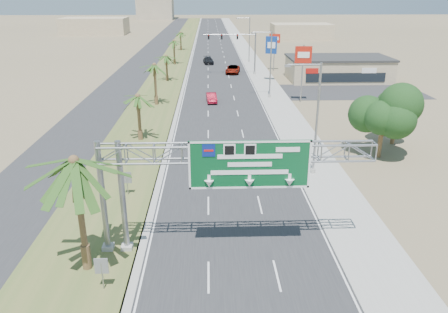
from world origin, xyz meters
TOP-DOWN VIEW (x-y plane):
  - road at (0.00, 110.00)m, footprint 12.00×300.00m
  - sidewalk_right at (8.50, 110.00)m, footprint 4.00×300.00m
  - median_grass at (-10.00, 110.00)m, footprint 7.00×300.00m
  - opposing_road at (-17.00, 110.00)m, footprint 8.00×300.00m
  - sign_gantry at (-1.06, 9.93)m, footprint 16.75×1.24m
  - palm_near at (-9.20, 8.00)m, footprint 5.70×5.70m
  - palm_row_b at (-9.50, 32.00)m, footprint 3.99×3.99m
  - palm_row_c at (-9.50, 48.00)m, footprint 3.99×3.99m
  - palm_row_d at (-9.50, 66.00)m, footprint 3.99×3.99m
  - palm_row_e at (-9.50, 85.00)m, footprint 3.99×3.99m
  - palm_row_f at (-9.50, 110.00)m, footprint 3.99×3.99m
  - streetlight_near at (7.30, 22.00)m, footprint 3.27×0.44m
  - streetlight_mid at (7.30, 52.00)m, footprint 3.27×0.44m
  - streetlight_far at (7.30, 88.00)m, footprint 3.27×0.44m
  - signal_mast at (5.17, 71.97)m, footprint 10.28×0.71m
  - store_building at (22.00, 66.00)m, footprint 18.00×10.00m
  - oak_near at (15.00, 26.00)m, footprint 4.50×4.50m
  - oak_far at (18.00, 30.00)m, footprint 3.50×3.50m
  - median_signback_a at (-7.80, 6.00)m, footprint 0.75×0.08m
  - median_signback_b at (-8.50, 18.00)m, footprint 0.75×0.08m
  - building_distant_left at (-45.00, 160.00)m, footprint 24.00×14.00m
  - building_distant_right at (30.00, 140.00)m, footprint 20.00×12.00m
  - car_left_lane at (-2.00, 25.68)m, footprint 2.21×4.56m
  - car_mid_lane at (-1.50, 49.51)m, footprint 1.75×4.22m
  - car_right_lane at (2.96, 73.56)m, footprint 3.34×5.95m
  - car_far at (-1.94, 86.03)m, footprint 2.63×5.28m
  - pole_sign_red_near at (11.78, 49.13)m, footprint 2.42×0.50m
  - pole_sign_blue at (9.29, 64.70)m, footprint 1.99×0.92m
  - pole_sign_red_far at (11.59, 76.39)m, footprint 2.22×0.70m

SIDE VIEW (x-z plane):
  - road at x=0.00m, z-range 0.00..0.02m
  - opposing_road at x=-17.00m, z-range 0.00..0.02m
  - sidewalk_right at x=8.50m, z-range 0.00..0.10m
  - median_grass at x=-10.00m, z-range 0.00..0.12m
  - car_mid_lane at x=-1.50m, z-range 0.00..1.36m
  - car_far at x=-1.94m, z-range 0.00..1.47m
  - car_left_lane at x=-2.00m, z-range 0.00..1.50m
  - car_right_lane at x=2.96m, z-range 0.00..1.57m
  - median_signback_a at x=-7.80m, z-range 0.41..2.49m
  - median_signback_b at x=-8.50m, z-range 0.41..2.49m
  - store_building at x=22.00m, z-range 0.00..4.00m
  - building_distant_right at x=30.00m, z-range 0.00..5.00m
  - building_distant_left at x=-45.00m, z-range 0.00..6.00m
  - oak_far at x=18.00m, z-range 1.02..6.62m
  - palm_row_d at x=-9.50m, z-range 1.69..7.14m
  - oak_near at x=15.00m, z-range 1.13..7.93m
  - streetlight_near at x=7.30m, z-range -0.31..9.69m
  - streetlight_mid at x=7.30m, z-range -0.31..9.69m
  - streetlight_far at x=7.30m, z-range -0.31..9.69m
  - palm_row_f at x=-9.50m, z-range 1.83..7.58m
  - signal_mast at x=5.17m, z-range 0.85..8.85m
  - palm_row_b at x=-9.50m, z-range 1.93..7.87m
  - palm_row_e at x=-9.50m, z-range 2.02..8.16m
  - palm_row_c at x=-9.50m, z-range 2.29..9.04m
  - pole_sign_red_far at x=11.59m, z-range 2.17..9.78m
  - sign_gantry at x=-1.06m, z-range 2.31..9.81m
  - pole_sign_blue at x=9.29m, z-range 2.06..10.30m
  - pole_sign_red_near at x=11.78m, z-range 2.34..10.68m
  - palm_near at x=-9.20m, z-range 2.76..11.11m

